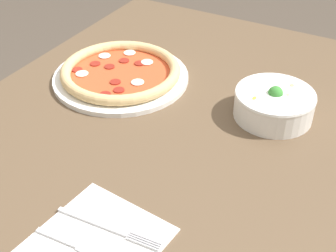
{
  "coord_description": "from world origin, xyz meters",
  "views": [
    {
      "loc": [
        0.76,
        0.38,
        1.35
      ],
      "look_at": [
        0.08,
        -0.0,
        0.78
      ],
      "focal_mm": 50.0,
      "sensor_mm": 36.0,
      "label": 1
    }
  ],
  "objects": [
    {
      "name": "knife",
      "position": [
        0.41,
        0.03,
        0.76
      ],
      "size": [
        0.02,
        0.2,
        0.01
      ],
      "rotation": [
        0.0,
        0.0,
        1.63
      ],
      "color": "silver",
      "rests_on": "napkin"
    },
    {
      "name": "napkin",
      "position": [
        0.39,
        0.04,
        0.76
      ],
      "size": [
        0.21,
        0.21,
        0.0
      ],
      "color": "white",
      "rests_on": "dining_table"
    },
    {
      "name": "fork",
      "position": [
        0.36,
        0.04,
        0.76
      ],
      "size": [
        0.02,
        0.19,
        0.0
      ],
      "rotation": [
        0.0,
        0.0,
        1.63
      ],
      "color": "silver",
      "rests_on": "napkin"
    },
    {
      "name": "pizza",
      "position": [
        -0.06,
        -0.21,
        0.78
      ],
      "size": [
        0.33,
        0.33,
        0.04
      ],
      "color": "white",
      "rests_on": "dining_table"
    },
    {
      "name": "dining_table",
      "position": [
        0.0,
        0.0,
        0.65
      ],
      "size": [
        1.09,
        0.94,
        0.76
      ],
      "color": "brown",
      "rests_on": "ground_plane"
    },
    {
      "name": "bowl",
      "position": [
        -0.09,
        0.17,
        0.79
      ],
      "size": [
        0.17,
        0.17,
        0.08
      ],
      "color": "white",
      "rests_on": "dining_table"
    }
  ]
}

